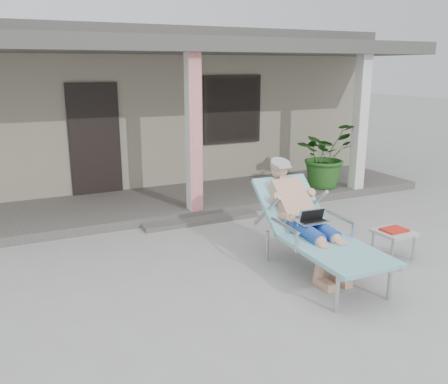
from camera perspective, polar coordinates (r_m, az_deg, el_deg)
ground at (r=6.42m, az=3.66°, el=-8.45°), size 60.00×60.00×0.00m
house at (r=12.03m, az=-11.41°, el=10.45°), size 10.40×5.40×3.30m
porch_deck at (r=8.99m, az=-5.51°, el=-1.09°), size 10.00×2.00×0.15m
porch_overhang at (r=8.60m, az=-5.85°, el=16.48°), size 10.00×2.30×2.85m
porch_step at (r=7.97m, az=-2.72°, el=-3.42°), size 2.00×0.30×0.07m
lounger at (r=6.03m, az=10.37°, el=-1.41°), size 0.86×2.20×1.42m
side_table at (r=6.82m, az=19.76°, el=-4.73°), size 0.49×0.49×0.42m
potted_palm at (r=9.81m, az=12.04°, el=4.40°), size 1.44×1.34×1.32m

